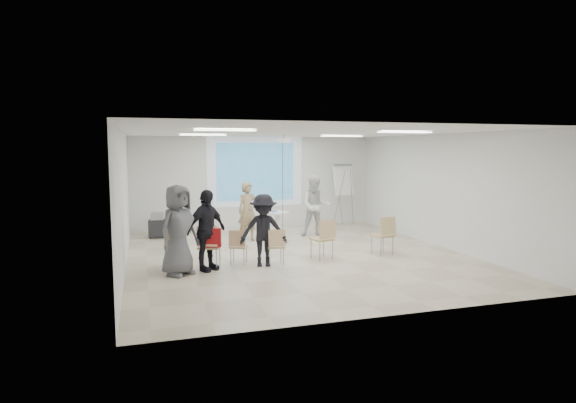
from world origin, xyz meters
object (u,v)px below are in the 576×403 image
object	(u,v)px
chair_left_mid	(209,243)
chair_center	(276,244)
chair_right_far	(385,232)
audience_outer	(178,225)
audience_left	(206,224)
chair_right_inner	(324,236)
av_cart	(158,226)
player_right	(316,203)
laptop	(238,245)
flipchart_easel	(343,180)
audience_mid	(263,226)
chair_far_left	(175,242)
chair_left_inner	(238,244)
player_left	(248,208)
pedestal_table	(277,224)

from	to	relation	value
chair_left_mid	chair_center	size ratio (longest dim) A/B	1.18
chair_right_far	audience_outer	world-z (taller)	audience_outer
chair_center	audience_left	distance (m)	1.64
chair_right_inner	av_cart	size ratio (longest dim) A/B	1.28
player_right	chair_right_far	xyz separation A→B (m)	(0.71, -2.95, -0.44)
laptop	flipchart_easel	size ratio (longest dim) A/B	0.14
av_cart	audience_mid	bearing A→B (deg)	-56.11
flipchart_easel	chair_left_mid	bearing A→B (deg)	-152.81
chair_left_mid	chair_right_far	bearing A→B (deg)	22.57
laptop	audience_mid	world-z (taller)	audience_mid
chair_center	laptop	bearing A→B (deg)	158.54
chair_far_left	audience_mid	xyz separation A→B (m)	(1.91, -0.29, 0.32)
chair_left_inner	audience_outer	distance (m)	1.56
laptop	av_cart	distance (m)	4.22
chair_center	audience_mid	bearing A→B (deg)	-173.96
chair_left_inner	audience_mid	xyz separation A→B (m)	(0.52, -0.31, 0.44)
flipchart_easel	chair_far_left	bearing A→B (deg)	-157.81
chair_center	chair_far_left	bearing A→B (deg)	177.72
chair_far_left	audience_left	bearing A→B (deg)	-28.35
chair_right_inner	flipchart_easel	bearing A→B (deg)	47.68
av_cart	player_left	bearing A→B (deg)	-19.91
chair_center	audience_outer	bearing A→B (deg)	-168.87
laptop	av_cart	size ratio (longest dim) A/B	0.39
chair_right_far	audience_mid	size ratio (longest dim) A/B	0.53
chair_far_left	chair_right_inner	world-z (taller)	chair_far_left
pedestal_table	av_cart	distance (m)	3.56
audience_left	audience_mid	distance (m)	1.27
audience_left	flipchart_easel	world-z (taller)	flipchart_easel
chair_left_mid	chair_right_inner	bearing A→B (deg)	23.18
chair_left_mid	av_cart	bearing A→B (deg)	123.15
laptop	audience_outer	xyz separation A→B (m)	(-1.37, -0.62, 0.63)
chair_far_left	flipchart_easel	size ratio (longest dim) A/B	0.48
flipchart_easel	player_right	bearing A→B (deg)	-149.68
player_left	laptop	xyz separation A→B (m)	(-0.80, -2.63, -0.52)
audience_left	flipchart_easel	xyz separation A→B (m)	(5.25, 4.80, 0.54)
chair_left_inner	audience_left	xyz separation A→B (m)	(-0.75, -0.34, 0.53)
player_left	audience_mid	bearing A→B (deg)	-107.00
chair_right_far	audience_mid	distance (m)	3.13
audience_outer	player_left	bearing A→B (deg)	18.53
pedestal_table	audience_mid	distance (m)	3.18
chair_far_left	chair_left_mid	distance (m)	0.74
pedestal_table	chair_left_mid	xyz separation A→B (m)	(-2.35, -2.88, 0.11)
audience_mid	av_cart	size ratio (longest dim) A/B	2.43
pedestal_table	player_right	bearing A→B (deg)	10.06
player_right	flipchart_easel	bearing A→B (deg)	62.23
chair_far_left	chair_right_far	world-z (taller)	chair_far_left
chair_center	laptop	world-z (taller)	chair_center
chair_right_far	av_cart	bearing A→B (deg)	131.31
player_right	chair_right_inner	distance (m)	3.14
av_cart	chair_far_left	bearing A→B (deg)	-79.32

